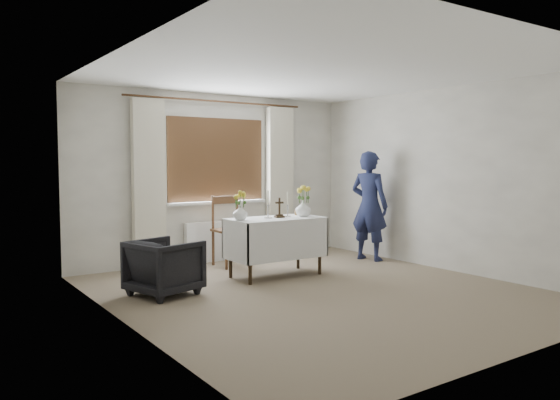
# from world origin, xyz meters

# --- Properties ---
(ground) EXTENTS (5.00, 5.00, 0.00)m
(ground) POSITION_xyz_m (0.00, 0.00, 0.00)
(ground) COLOR gray
(ground) RESTS_ON ground
(altar_table) EXTENTS (1.24, 0.64, 0.76)m
(altar_table) POSITION_xyz_m (0.07, 1.01, 0.38)
(altar_table) COLOR white
(altar_table) RESTS_ON ground
(wooden_chair) EXTENTS (0.47, 0.47, 1.00)m
(wooden_chair) POSITION_xyz_m (-0.05, 1.93, 0.50)
(wooden_chair) COLOR brown
(wooden_chair) RESTS_ON ground
(armchair) EXTENTS (0.85, 0.84, 0.63)m
(armchair) POSITION_xyz_m (-1.52, 0.88, 0.31)
(armchair) COLOR black
(armchair) RESTS_ON ground
(person) EXTENTS (0.55, 0.69, 1.65)m
(person) POSITION_xyz_m (1.90, 1.18, 0.82)
(person) COLOR navy
(person) RESTS_ON ground
(radiator) EXTENTS (1.10, 0.10, 0.60)m
(radiator) POSITION_xyz_m (0.00, 2.42, 0.30)
(radiator) COLOR white
(radiator) RESTS_ON ground
(wooden_cross) EXTENTS (0.14, 0.11, 0.26)m
(wooden_cross) POSITION_xyz_m (0.13, 1.01, 0.89)
(wooden_cross) COLOR black
(wooden_cross) RESTS_ON altar_table
(candlestick_left) EXTENTS (0.13, 0.13, 0.36)m
(candlestick_left) POSITION_xyz_m (-0.04, 1.01, 0.94)
(candlestick_left) COLOR silver
(candlestick_left) RESTS_ON altar_table
(candlestick_right) EXTENTS (0.12, 0.12, 0.33)m
(candlestick_right) POSITION_xyz_m (0.28, 1.03, 0.93)
(candlestick_right) COLOR silver
(candlestick_right) RESTS_ON altar_table
(flower_vase_left) EXTENTS (0.22, 0.22, 0.19)m
(flower_vase_left) POSITION_xyz_m (-0.44, 1.03, 0.86)
(flower_vase_left) COLOR white
(flower_vase_left) RESTS_ON altar_table
(flower_vase_right) EXTENTS (0.25, 0.25, 0.22)m
(flower_vase_right) POSITION_xyz_m (0.48, 0.96, 0.87)
(flower_vase_right) COLOR white
(flower_vase_right) RESTS_ON altar_table
(wicker_basket) EXTENTS (0.22, 0.22, 0.07)m
(wicker_basket) POSITION_xyz_m (0.60, 1.17, 0.80)
(wicker_basket) COLOR brown
(wicker_basket) RESTS_ON altar_table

